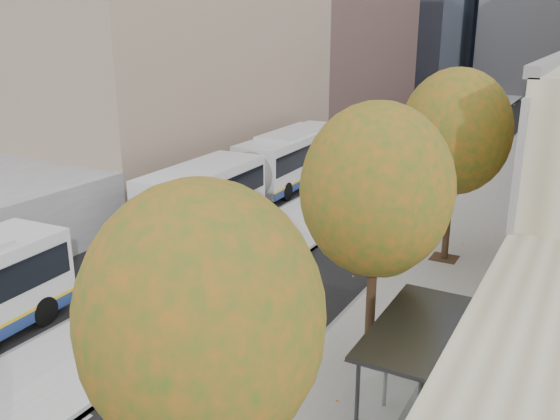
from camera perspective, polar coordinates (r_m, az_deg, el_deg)
The scene contains 8 objects.
bus_platform at distance 40.09m, azimuth 9.69°, elevation 3.48°, with size 4.25×150.00×0.15m, color #AFAFAF.
sidewalk at distance 38.33m, azimuth 21.01°, elevation 1.86°, with size 4.75×150.00×0.08m, color gray.
bus_shelter at distance 15.08m, azimuth 13.59°, elevation -12.31°, with size 1.90×4.40×2.53m.
tree_b at distance 9.70m, azimuth -7.53°, elevation -10.43°, with size 4.00×4.00×6.97m.
tree_c at distance 16.30m, azimuth 9.27°, elevation 1.90°, with size 4.20×4.20×7.28m.
tree_d at distance 24.73m, azimuth 16.52°, elevation 7.20°, with size 4.40×4.40×7.60m.
bus_far at distance 33.25m, azimuth -1.82°, elevation 3.79°, with size 3.43×19.06×3.16m.
distant_car at distance 53.28m, azimuth 10.80°, elevation 7.52°, with size 1.65×4.09×1.39m, color #BDBDBD.
Camera 1 is at (8.81, -1.84, 9.54)m, focal length 38.00 mm.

